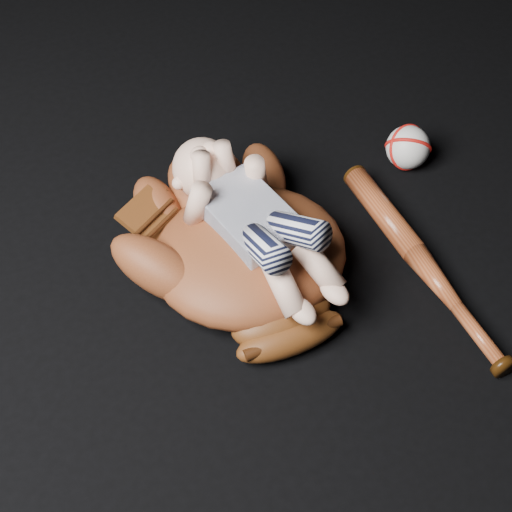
# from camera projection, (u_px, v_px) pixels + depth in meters

# --- Properties ---
(baseball_glove) EXTENTS (0.39, 0.44, 0.13)m
(baseball_glove) POSITION_uv_depth(u_px,v_px,m) (249.00, 248.00, 1.18)
(baseball_glove) COLOR #5D2914
(baseball_glove) RESTS_ON ground
(newborn_baby) EXTENTS (0.22, 0.38, 0.15)m
(newborn_baby) POSITION_uv_depth(u_px,v_px,m) (259.00, 222.00, 1.14)
(newborn_baby) COLOR beige
(newborn_baby) RESTS_ON baseball_glove
(baseball_bat) EXTENTS (0.05, 0.44, 0.04)m
(baseball_bat) POSITION_uv_depth(u_px,v_px,m) (423.00, 264.00, 1.22)
(baseball_bat) COLOR brown
(baseball_bat) RESTS_ON ground
(baseball) EXTENTS (0.10, 0.10, 0.08)m
(baseball) POSITION_uv_depth(u_px,v_px,m) (408.00, 147.00, 1.37)
(baseball) COLOR silver
(baseball) RESTS_ON ground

